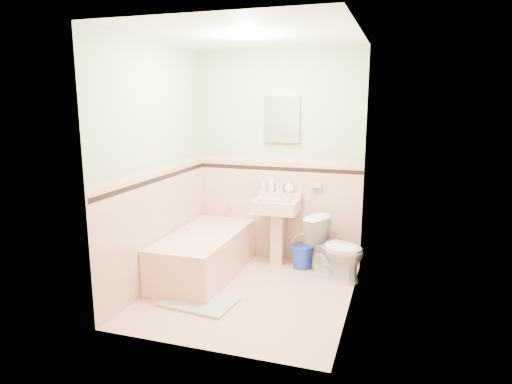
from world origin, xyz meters
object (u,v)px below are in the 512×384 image
(soap_bottle_right, at_px, (290,187))
(toilet, at_px, (336,249))
(shoe, at_px, (197,292))
(bathtub, at_px, (204,255))
(soap_bottle_mid, at_px, (280,185))
(medicine_cabinet, at_px, (282,119))
(bucket, at_px, (302,257))
(sink, at_px, (276,233))
(soap_bottle_left, at_px, (272,183))

(soap_bottle_right, bearing_deg, toilet, -29.02)
(toilet, bearing_deg, shoe, 152.05)
(bathtub, xyz_separation_m, soap_bottle_mid, (0.67, 0.71, 0.71))
(medicine_cabinet, xyz_separation_m, bucket, (0.31, -0.19, -1.57))
(sink, bearing_deg, soap_bottle_mid, 93.40)
(sink, distance_m, soap_bottle_left, 0.60)
(medicine_cabinet, relative_size, toilet, 0.80)
(soap_bottle_left, height_order, toilet, soap_bottle_left)
(bathtub, distance_m, medicine_cabinet, 1.78)
(soap_bottle_left, distance_m, bucket, 0.94)
(toilet, bearing_deg, soap_bottle_right, 85.00)
(medicine_cabinet, height_order, soap_bottle_mid, medicine_cabinet)
(bathtub, height_order, shoe, bathtub)
(bucket, bearing_deg, shoe, -125.69)
(sink, xyz_separation_m, medicine_cabinet, (0.00, 0.21, 1.30))
(medicine_cabinet, height_order, soap_bottle_right, medicine_cabinet)
(soap_bottle_left, relative_size, soap_bottle_right, 1.49)
(sink, xyz_separation_m, toilet, (0.72, -0.16, -0.07))
(soap_bottle_right, height_order, toilet, soap_bottle_right)
(toilet, bearing_deg, soap_bottle_left, 91.76)
(bathtub, xyz_separation_m, medicine_cabinet, (0.68, 0.74, 1.47))
(sink, relative_size, medicine_cabinet, 1.51)
(bathtub, bearing_deg, soap_bottle_left, 51.16)
(soap_bottle_right, height_order, shoe, soap_bottle_right)
(soap_bottle_right, distance_m, bucket, 0.83)
(toilet, xyz_separation_m, bucket, (-0.41, 0.18, -0.20))
(sink, xyz_separation_m, soap_bottle_mid, (-0.01, 0.18, 0.54))
(soap_bottle_right, distance_m, shoe, 1.67)
(bathtub, xyz_separation_m, bucket, (0.99, 0.55, -0.09))
(toilet, height_order, shoe, toilet)
(bucket, bearing_deg, sink, -176.67)
(bucket, xyz_separation_m, shoe, (-0.82, -1.13, -0.07))
(medicine_cabinet, bearing_deg, toilet, -27.12)
(bathtub, relative_size, soap_bottle_left, 6.97)
(bathtub, xyz_separation_m, soap_bottle_left, (0.57, 0.71, 0.73))
(soap_bottle_left, relative_size, soap_bottle_mid, 1.26)
(bathtub, relative_size, toilet, 2.27)
(bathtub, relative_size, soap_bottle_right, 10.38)
(medicine_cabinet, relative_size, soap_bottle_left, 2.45)
(soap_bottle_left, xyz_separation_m, toilet, (0.83, -0.34, -0.63))
(sink, height_order, toilet, sink)
(sink, relative_size, bucket, 2.97)
(medicine_cabinet, distance_m, bucket, 1.61)
(soap_bottle_left, bearing_deg, medicine_cabinet, 15.47)
(bucket, bearing_deg, soap_bottle_left, 159.02)
(soap_bottle_mid, height_order, soap_bottle_right, soap_bottle_mid)
(soap_bottle_mid, relative_size, soap_bottle_right, 1.18)
(bathtub, height_order, soap_bottle_left, soap_bottle_left)
(bathtub, height_order, soap_bottle_right, soap_bottle_right)
(bathtub, distance_m, soap_bottle_mid, 1.21)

